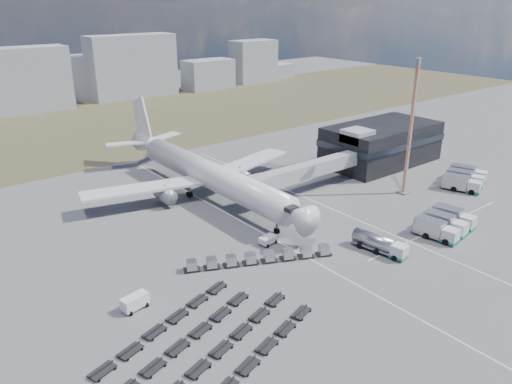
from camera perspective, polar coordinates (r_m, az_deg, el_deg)
ground at (r=85.21m, az=6.37°, el=-6.79°), size 420.00×420.00×0.00m
grass_strip at (r=175.90m, az=-19.73°, el=6.99°), size 420.00×90.00×0.01m
lane_markings at (r=93.43m, az=9.37°, el=-4.29°), size 47.12×110.00×0.01m
terminal at (r=131.82m, az=14.08°, el=5.44°), size 30.40×16.40×11.00m
jet_bridge at (r=106.81m, az=4.92°, el=2.19°), size 30.30×3.80×7.05m
airliner at (r=106.40m, az=-5.79°, el=2.22°), size 51.59×64.53×17.62m
fuel_tanker at (r=86.41m, az=13.95°, el=-5.76°), size 3.95×9.78×3.07m
pushback_tug at (r=86.85m, az=1.37°, el=-5.54°), size 3.38×2.23×1.43m
utility_van at (r=71.88m, az=-13.66°, el=-12.17°), size 4.09×2.42×2.08m
catering_truck at (r=113.78m, az=-2.82°, el=1.44°), size 2.38×5.48×2.49m
service_trucks_near at (r=97.09m, az=20.82°, el=-3.37°), size 11.20×9.08×3.10m
service_trucks_far at (r=122.47m, az=22.77°, el=1.45°), size 12.63×11.06×3.22m
uld_row at (r=80.86m, az=0.43°, el=-7.49°), size 22.86×11.73×1.65m
baggage_dollies at (r=63.99m, az=-5.84°, el=-17.06°), size 30.65×22.59×0.76m
floodlight_mast at (r=109.62m, az=17.26°, el=6.93°), size 2.71×2.23×28.83m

